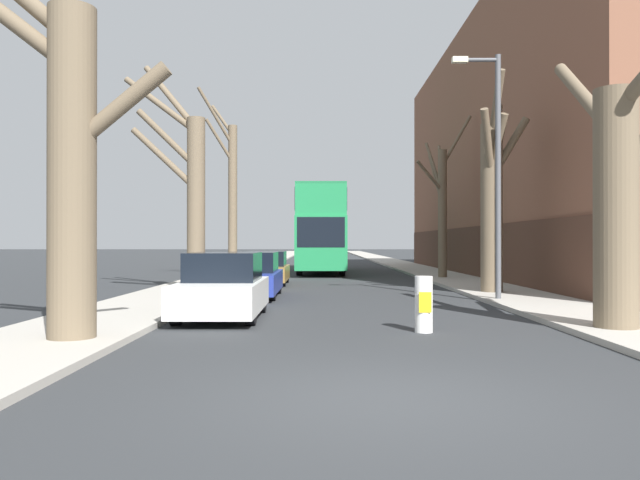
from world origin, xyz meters
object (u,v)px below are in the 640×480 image
object	(u,v)px
traffic_bollard	(421,304)
street_tree_left_1	(187,188)
parked_car_2	(264,269)
street_tree_right_2	(439,203)
lamp_post	(492,163)
street_tree_left_2	(229,193)
street_tree_right_0	(614,189)
double_decker_bus	(318,226)
parked_car_1	(248,276)
street_tree_left_0	(67,161)
street_tree_right_1	(490,195)
parked_car_0	(220,288)

from	to	relation	value
traffic_bollard	street_tree_left_1	bearing A→B (deg)	125.18
parked_car_2	street_tree_right_2	bearing A→B (deg)	23.55
parked_car_2	lamp_post	size ratio (longest dim) A/B	0.55
street_tree_left_2	street_tree_left_1	bearing A→B (deg)	-90.57
street_tree_right_0	traffic_bollard	xyz separation A→B (m)	(-3.69, 0.09, -2.21)
street_tree_right_0	double_decker_bus	size ratio (longest dim) A/B	0.50
lamp_post	street_tree_left_2	bearing A→B (deg)	127.05
street_tree_left_1	street_tree_right_2	distance (m)	12.90
street_tree_left_1	street_tree_left_2	world-z (taller)	street_tree_left_2
parked_car_2	parked_car_1	bearing A→B (deg)	-90.00
street_tree_right_0	parked_car_2	xyz separation A→B (m)	(-7.91, 13.74, -2.11)
street_tree_left_0	street_tree_left_2	bearing A→B (deg)	90.29
street_tree_right_2	traffic_bollard	xyz separation A→B (m)	(-3.71, -17.10, -3.02)
street_tree_right_0	lamp_post	size ratio (longest dim) A/B	0.84
street_tree_left_0	traffic_bollard	size ratio (longest dim) A/B	6.13
street_tree_left_2	lamp_post	distance (m)	15.50
street_tree_right_2	parked_car_2	world-z (taller)	street_tree_right_2
parked_car_2	street_tree_right_0	bearing A→B (deg)	-60.07
street_tree_right_0	parked_car_2	world-z (taller)	street_tree_right_0
street_tree_left_2	street_tree_right_0	size ratio (longest dim) A/B	1.52
street_tree_left_2	street_tree_right_1	bearing A→B (deg)	-44.80
parked_car_0	parked_car_2	bearing A→B (deg)	90.00
street_tree_right_2	parked_car_1	size ratio (longest dim) A/B	1.77
street_tree_left_1	double_decker_bus	size ratio (longest dim) A/B	0.68
street_tree_right_1	double_decker_bus	bearing A→B (deg)	109.75
street_tree_left_1	street_tree_right_0	xyz separation A→B (m)	(10.10, -9.18, -0.81)
street_tree_left_1	double_decker_bus	world-z (taller)	street_tree_left_1
traffic_bollard	street_tree_left_0	bearing A→B (deg)	-166.74
street_tree_right_1	double_decker_bus	world-z (taller)	street_tree_right_1
parked_car_1	traffic_bollard	size ratio (longest dim) A/B	4.07
street_tree_right_0	traffic_bollard	size ratio (longest dim) A/B	5.52
street_tree_left_1	double_decker_bus	bearing A→B (deg)	73.35
parked_car_2	lamp_post	xyz separation A→B (m)	(7.24, -7.74, 3.38)
street_tree_right_1	parked_car_2	bearing A→B (deg)	146.19
street_tree_right_1	double_decker_bus	distance (m)	16.61
parked_car_1	lamp_post	world-z (taller)	lamp_post
street_tree_left_0	parked_car_1	size ratio (longest dim) A/B	1.51
street_tree_left_1	street_tree_left_2	bearing A→B (deg)	89.43
parked_car_0	traffic_bollard	size ratio (longest dim) A/B	3.68
street_tree_left_0	double_decker_bus	size ratio (longest dim) A/B	0.56
parked_car_2	traffic_bollard	bearing A→B (deg)	-72.83
parked_car_0	parked_car_2	size ratio (longest dim) A/B	1.01
street_tree_left_1	parked_car_0	xyz separation A→B (m)	(2.19, -6.84, -2.86)
street_tree_left_0	parked_car_1	bearing A→B (deg)	77.83
street_tree_right_2	double_decker_bus	bearing A→B (deg)	129.36
street_tree_right_0	parked_car_1	size ratio (longest dim) A/B	1.36
parked_car_0	parked_car_2	xyz separation A→B (m)	(-0.00, 11.39, -0.05)
street_tree_left_0	parked_car_2	distance (m)	15.44
street_tree_right_0	lamp_post	distance (m)	6.17
street_tree_right_2	parked_car_2	bearing A→B (deg)	-156.45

